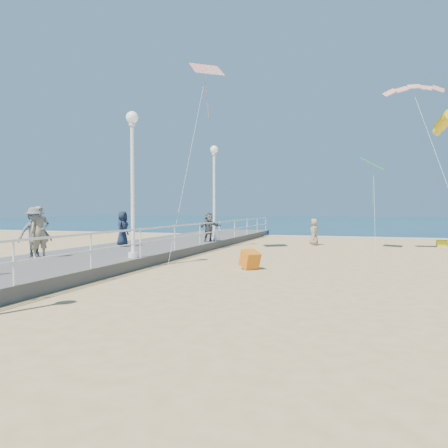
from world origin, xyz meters
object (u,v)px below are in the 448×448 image
(spectator_2, at_px, (35,232))
(spectator_4, at_px, (123,229))
(lamp_post_mid, at_px, (132,168))
(spectator_5, at_px, (209,227))
(spectator_6, at_px, (40,232))
(beach_walker_c, at_px, (314,232))
(beach_chair_left, at_px, (442,244))
(box_kite, at_px, (250,261))
(lamp_post_far, at_px, (214,183))

(spectator_2, bearing_deg, spectator_4, 23.73)
(spectator_2, distance_m, spectator_4, 5.30)
(lamp_post_mid, xyz_separation_m, spectator_5, (-0.05, 8.24, -2.46))
(spectator_2, distance_m, spectator_6, 0.17)
(lamp_post_mid, relative_size, beach_walker_c, 3.32)
(spectator_2, relative_size, beach_chair_left, 3.38)
(box_kite, bearing_deg, lamp_post_mid, 148.64)
(box_kite, xyz_separation_m, beach_chair_left, (8.13, 12.38, -0.10))
(lamp_post_mid, height_order, spectator_2, lamp_post_mid)
(spectator_4, bearing_deg, box_kite, -119.10)
(beach_walker_c, relative_size, beach_chair_left, 2.91)
(spectator_5, xyz_separation_m, spectator_6, (-3.17, -9.32, 0.14))
(spectator_6, bearing_deg, spectator_4, 25.35)
(spectator_4, height_order, beach_walker_c, spectator_4)
(beach_walker_c, height_order, box_kite, beach_walker_c)
(spectator_4, relative_size, box_kite, 2.80)
(spectator_5, xyz_separation_m, beach_walker_c, (5.21, 4.15, -0.40))
(spectator_6, height_order, beach_chair_left, spectator_6)
(spectator_6, distance_m, box_kite, 7.73)
(spectator_6, bearing_deg, spectator_2, 141.77)
(spectator_4, distance_m, box_kite, 7.74)
(spectator_2, height_order, spectator_5, spectator_2)
(spectator_4, relative_size, beach_chair_left, 3.06)
(lamp_post_mid, bearing_deg, spectator_5, 90.35)
(spectator_2, xyz_separation_m, spectator_6, (0.16, 0.07, 0.02))
(lamp_post_mid, relative_size, spectator_2, 2.87)
(lamp_post_far, xyz_separation_m, beach_chair_left, (12.27, 4.45, -3.46))
(spectator_2, xyz_separation_m, beach_chair_left, (15.64, 14.60, -1.13))
(spectator_5, bearing_deg, spectator_6, -165.33)
(lamp_post_mid, relative_size, lamp_post_far, 1.00)
(lamp_post_far, distance_m, spectator_5, 2.57)
(spectator_2, distance_m, box_kite, 7.90)
(lamp_post_far, height_order, spectator_4, lamp_post_far)
(lamp_post_far, bearing_deg, spectator_5, -93.75)
(beach_chair_left, bearing_deg, spectator_4, -148.45)
(lamp_post_far, relative_size, beach_walker_c, 3.32)
(box_kite, bearing_deg, beach_walker_c, 38.84)
(spectator_5, xyz_separation_m, beach_chair_left, (12.32, 5.22, -1.00))
(lamp_post_far, height_order, spectator_2, lamp_post_far)
(lamp_post_far, xyz_separation_m, spectator_4, (-2.92, -4.87, -2.42))
(spectator_4, height_order, beach_chair_left, spectator_4)
(lamp_post_far, xyz_separation_m, spectator_5, (-0.05, -0.76, -2.46))
(lamp_post_far, xyz_separation_m, spectator_6, (-3.22, -10.08, -2.32))
(lamp_post_mid, xyz_separation_m, spectator_6, (-3.22, -1.08, -2.32))
(lamp_post_far, height_order, spectator_5, lamp_post_far)
(spectator_5, bearing_deg, beach_chair_left, -33.59)
(beach_chair_left, bearing_deg, spectator_2, -136.97)
(lamp_post_mid, relative_size, beach_chair_left, 9.67)
(beach_walker_c, bearing_deg, spectator_6, -38.79)
(spectator_2, bearing_deg, spectator_6, -38.17)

